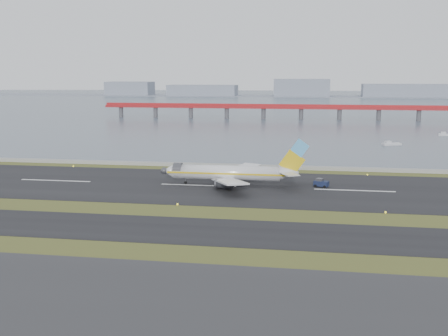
{
  "coord_description": "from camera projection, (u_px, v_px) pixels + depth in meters",
  "views": [
    {
      "loc": [
        30.29,
        -111.17,
        29.08
      ],
      "look_at": [
        8.12,
        22.0,
        6.26
      ],
      "focal_mm": 45.0,
      "sensor_mm": 36.0,
      "label": 1
    }
  ],
  "objects": [
    {
      "name": "taxiway_strip",
      "position": [
        152.0,
        229.0,
        106.19
      ],
      "size": [
        1000.0,
        18.0,
        0.1
      ],
      "primitive_type": "cube",
      "color": "black",
      "rests_on": "ground"
    },
    {
      "name": "pushback_tug",
      "position": [
        321.0,
        183.0,
        144.76
      ],
      "size": [
        4.06,
        3.14,
        2.3
      ],
      "rotation": [
        0.0,
        0.0,
        -0.36
      ],
      "color": "#151E3C",
      "rests_on": "ground"
    },
    {
      "name": "ground",
      "position": [
        169.0,
        213.0,
        117.87
      ],
      "size": [
        1000.0,
        1000.0,
        0.0
      ],
      "primitive_type": "plane",
      "color": "#3D4D1B",
      "rests_on": "ground"
    },
    {
      "name": "airliner",
      "position": [
        232.0,
        173.0,
        146.22
      ],
      "size": [
        38.52,
        32.89,
        12.8
      ],
      "color": "silver",
      "rests_on": "ground"
    },
    {
      "name": "runway_strip",
      "position": [
        198.0,
        185.0,
        147.04
      ],
      "size": [
        1000.0,
        45.0,
        0.1
      ],
      "primitive_type": "cube",
      "color": "black",
      "rests_on": "ground"
    },
    {
      "name": "bay_water",
      "position": [
        287.0,
        103.0,
        565.29
      ],
      "size": [
        1400.0,
        800.0,
        1.3
      ],
      "primitive_type": "cube",
      "color": "#455663",
      "rests_on": "ground"
    },
    {
      "name": "workboat_near",
      "position": [
        391.0,
        144.0,
        229.36
      ],
      "size": [
        8.16,
        5.39,
        1.9
      ],
      "rotation": [
        0.0,
        0.0,
        0.41
      ],
      "color": "silver",
      "rests_on": "ground"
    },
    {
      "name": "seawall",
      "position": [
        218.0,
        165.0,
        176.15
      ],
      "size": [
        1000.0,
        2.5,
        1.0
      ],
      "primitive_type": "cube",
      "color": "#989893",
      "rests_on": "ground"
    },
    {
      "name": "red_pier",
      "position": [
        301.0,
        108.0,
        356.58
      ],
      "size": [
        260.0,
        5.0,
        10.2
      ],
      "color": "maroon",
      "rests_on": "ground"
    },
    {
      "name": "workboat_far",
      "position": [
        447.0,
        135.0,
        264.33
      ],
      "size": [
        7.88,
        3.43,
        1.85
      ],
      "rotation": [
        0.0,
        0.0,
        -0.14
      ],
      "color": "silver",
      "rests_on": "ground"
    },
    {
      "name": "apron_strip",
      "position": [
        44.0,
        329.0,
        64.37
      ],
      "size": [
        1000.0,
        50.0,
        0.1
      ],
      "primitive_type": "cube",
      "color": "#2C2C2E",
      "rests_on": "ground"
    },
    {
      "name": "far_shoreline",
      "position": [
        305.0,
        92.0,
        717.69
      ],
      "size": [
        1400.0,
        80.0,
        60.5
      ],
      "color": "gray",
      "rests_on": "ground"
    }
  ]
}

